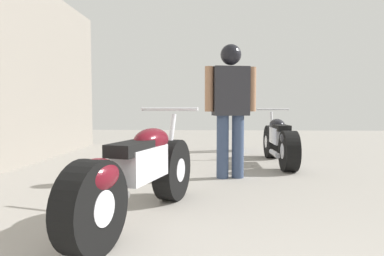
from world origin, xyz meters
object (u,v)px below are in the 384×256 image
(mechanic_in_blue, at_px, (237,101))
(mechanic_with_helmet, at_px, (231,99))
(motorcycle_black_naked, at_px, (280,141))
(motorcycle_maroon_cruiser, at_px, (138,174))

(mechanic_in_blue, height_order, mechanic_with_helmet, mechanic_in_blue)
(motorcycle_black_naked, distance_m, mechanic_with_helmet, 1.58)
(mechanic_in_blue, bearing_deg, motorcycle_maroon_cruiser, -104.09)
(mechanic_in_blue, bearing_deg, motorcycle_black_naked, -71.26)
(motorcycle_maroon_cruiser, distance_m, motorcycle_black_naked, 3.42)
(motorcycle_maroon_cruiser, distance_m, mechanic_in_blue, 4.81)
(motorcycle_maroon_cruiser, bearing_deg, mechanic_with_helmet, 64.88)
(motorcycle_maroon_cruiser, relative_size, motorcycle_black_naked, 1.02)
(motorcycle_black_naked, xyz_separation_m, mechanic_with_helmet, (-0.87, -1.13, 0.67))
(motorcycle_black_naked, relative_size, mechanic_in_blue, 1.11)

